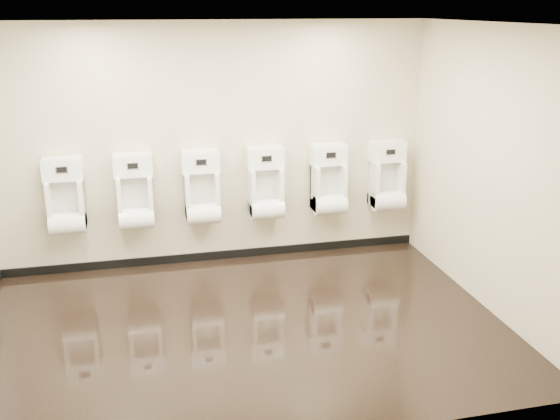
{
  "coord_description": "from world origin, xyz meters",
  "views": [
    {
      "loc": [
        -0.86,
        -5.29,
        2.95
      ],
      "look_at": [
        0.49,
        0.55,
        0.97
      ],
      "focal_mm": 40.0,
      "sensor_mm": 36.0,
      "label": 1
    }
  ],
  "objects_px": {
    "urinal_3": "(266,188)",
    "urinal_5": "(387,181)",
    "urinal_4": "(329,184)",
    "urinal_2": "(202,193)",
    "urinal_0": "(66,201)",
    "urinal_1": "(135,197)"
  },
  "relations": [
    {
      "from": "urinal_1",
      "to": "urinal_2",
      "type": "bearing_deg",
      "value": 0.0
    },
    {
      "from": "urinal_3",
      "to": "urinal_4",
      "type": "bearing_deg",
      "value": 0.0
    },
    {
      "from": "urinal_0",
      "to": "urinal_5",
      "type": "distance_m",
      "value": 3.77
    },
    {
      "from": "urinal_1",
      "to": "urinal_3",
      "type": "xyz_separation_m",
      "value": [
        1.5,
        0.0,
        0.0
      ]
    },
    {
      "from": "urinal_1",
      "to": "urinal_3",
      "type": "relative_size",
      "value": 1.0
    },
    {
      "from": "urinal_0",
      "to": "urinal_1",
      "type": "xyz_separation_m",
      "value": [
        0.74,
        0.0,
        0.0
      ]
    },
    {
      "from": "urinal_0",
      "to": "urinal_4",
      "type": "relative_size",
      "value": 1.0
    },
    {
      "from": "urinal_0",
      "to": "urinal_5",
      "type": "bearing_deg",
      "value": 0.0
    },
    {
      "from": "urinal_3",
      "to": "urinal_4",
      "type": "height_order",
      "value": "same"
    },
    {
      "from": "urinal_3",
      "to": "urinal_5",
      "type": "bearing_deg",
      "value": 0.0
    },
    {
      "from": "urinal_1",
      "to": "urinal_5",
      "type": "bearing_deg",
      "value": 0.0
    },
    {
      "from": "urinal_3",
      "to": "urinal_4",
      "type": "xyz_separation_m",
      "value": [
        0.77,
        0.0,
        0.0
      ]
    },
    {
      "from": "urinal_0",
      "to": "urinal_4",
      "type": "xyz_separation_m",
      "value": [
        3.02,
        0.0,
        0.0
      ]
    },
    {
      "from": "urinal_1",
      "to": "urinal_5",
      "type": "xyz_separation_m",
      "value": [
        3.03,
        0.0,
        0.0
      ]
    },
    {
      "from": "urinal_5",
      "to": "urinal_3",
      "type": "bearing_deg",
      "value": 180.0
    },
    {
      "from": "urinal_3",
      "to": "urinal_5",
      "type": "relative_size",
      "value": 1.0
    },
    {
      "from": "urinal_4",
      "to": "urinal_5",
      "type": "xyz_separation_m",
      "value": [
        0.75,
        0.0,
        0.0
      ]
    },
    {
      "from": "urinal_2",
      "to": "urinal_5",
      "type": "height_order",
      "value": "same"
    },
    {
      "from": "urinal_1",
      "to": "urinal_2",
      "type": "xyz_separation_m",
      "value": [
        0.75,
        0.0,
        0.0
      ]
    },
    {
      "from": "urinal_2",
      "to": "urinal_5",
      "type": "distance_m",
      "value": 2.28
    },
    {
      "from": "urinal_0",
      "to": "urinal_1",
      "type": "relative_size",
      "value": 1.0
    },
    {
      "from": "urinal_2",
      "to": "urinal_5",
      "type": "bearing_deg",
      "value": 0.0
    }
  ]
}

